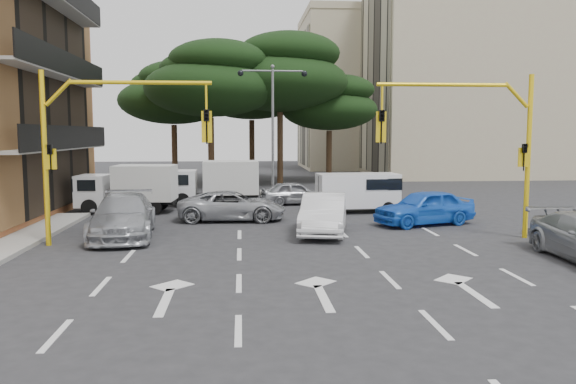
# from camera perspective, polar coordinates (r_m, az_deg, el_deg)

# --- Properties ---
(ground) EXTENTS (120.00, 120.00, 0.00)m
(ground) POSITION_cam_1_polar(r_m,az_deg,el_deg) (18.32, 1.33, -6.23)
(ground) COLOR #28282B
(ground) RESTS_ON ground
(median_strip) EXTENTS (1.40, 6.00, 0.15)m
(median_strip) POSITION_cam_1_polar(r_m,az_deg,el_deg) (34.06, -1.54, -0.40)
(median_strip) COLOR gray
(median_strip) RESTS_ON ground
(apartment_beige_near) EXTENTS (20.20, 12.15, 18.70)m
(apartment_beige_near) POSITION_cam_1_polar(r_m,az_deg,el_deg) (54.66, 19.21, 11.44)
(apartment_beige_near) COLOR tan
(apartment_beige_near) RESTS_ON ground
(apartment_beige_far) EXTENTS (16.20, 12.15, 16.70)m
(apartment_beige_far) POSITION_cam_1_polar(r_m,az_deg,el_deg) (63.72, 8.85, 9.98)
(apartment_beige_far) COLOR tan
(apartment_beige_far) RESTS_ON ground
(pine_left_near) EXTENTS (9.15, 9.15, 10.23)m
(pine_left_near) POSITION_cam_1_polar(r_m,az_deg,el_deg) (39.98, -7.83, 11.31)
(pine_left_near) COLOR #382616
(pine_left_near) RESTS_ON ground
(pine_center) EXTENTS (9.98, 9.98, 11.16)m
(pine_center) POSITION_cam_1_polar(r_m,az_deg,el_deg) (42.09, -0.73, 12.05)
(pine_center) COLOR #382616
(pine_center) RESTS_ON ground
(pine_left_far) EXTENTS (8.32, 8.32, 9.30)m
(pine_left_far) POSITION_cam_1_polar(r_m,az_deg,el_deg) (44.14, -11.49, 9.84)
(pine_left_far) COLOR #382616
(pine_left_far) RESTS_ON ground
(pine_right) EXTENTS (7.49, 7.49, 8.37)m
(pine_right) POSITION_cam_1_polar(r_m,az_deg,el_deg) (44.36, 4.31, 9.03)
(pine_right) COLOR #382616
(pine_right) RESTS_ON ground
(pine_back) EXTENTS (9.15, 9.15, 10.23)m
(pine_back) POSITION_cam_1_polar(r_m,az_deg,el_deg) (46.91, -3.65, 10.57)
(pine_back) COLOR #382616
(pine_back) RESTS_ON ground
(signal_mast_right) EXTENTS (5.79, 0.37, 6.00)m
(signal_mast_right) POSITION_cam_1_polar(r_m,az_deg,el_deg) (21.62, 19.09, 5.69)
(signal_mast_right) COLOR yellow
(signal_mast_right) RESTS_ON ground
(signal_mast_left) EXTENTS (5.79, 0.37, 6.00)m
(signal_mast_left) POSITION_cam_1_polar(r_m,az_deg,el_deg) (20.38, -18.77, 5.70)
(signal_mast_left) COLOR yellow
(signal_mast_left) RESTS_ON ground
(street_lamp_center) EXTENTS (4.16, 0.36, 7.77)m
(street_lamp_center) POSITION_cam_1_polar(r_m,az_deg,el_deg) (33.88, -1.57, 8.63)
(street_lamp_center) COLOR slate
(street_lamp_center) RESTS_ON median_strip
(car_white_hatch) EXTENTS (2.55, 4.91, 1.54)m
(car_white_hatch) POSITION_cam_1_polar(r_m,az_deg,el_deg) (21.79, 3.65, -2.21)
(car_white_hatch) COLOR white
(car_white_hatch) RESTS_ON ground
(car_blue_compact) EXTENTS (4.72, 3.04, 1.50)m
(car_blue_compact) POSITION_cam_1_polar(r_m,az_deg,el_deg) (24.48, 13.68, -1.51)
(car_blue_compact) COLOR blue
(car_blue_compact) RESTS_ON ground
(car_silver_wagon) EXTENTS (2.78, 5.66, 1.59)m
(car_silver_wagon) POSITION_cam_1_polar(r_m,az_deg,el_deg) (21.87, -16.39, -2.36)
(car_silver_wagon) COLOR #A2A4AA
(car_silver_wagon) RESTS_ON ground
(car_silver_cross_a) EXTENTS (4.84, 2.40, 1.32)m
(car_silver_cross_a) POSITION_cam_1_polar(r_m,az_deg,el_deg) (25.07, -5.69, -1.40)
(car_silver_cross_a) COLOR #A3A5AB
(car_silver_cross_a) RESTS_ON ground
(car_silver_cross_b) EXTENTS (3.89, 2.00, 1.27)m
(car_silver_cross_b) POSITION_cam_1_polar(r_m,az_deg,el_deg) (30.54, 0.71, -0.09)
(car_silver_cross_b) COLOR #9FA1A7
(car_silver_cross_b) RESTS_ON ground
(van_white) EXTENTS (4.00, 2.01, 1.95)m
(van_white) POSITION_cam_1_polar(r_m,az_deg,el_deg) (27.70, 7.07, -0.05)
(van_white) COLOR white
(van_white) RESTS_ON ground
(box_truck_a) EXTENTS (4.85, 2.28, 2.33)m
(box_truck_a) POSITION_cam_1_polar(r_m,az_deg,el_deg) (28.47, -15.96, 0.31)
(box_truck_a) COLOR silver
(box_truck_a) RESTS_ON ground
(box_truck_b) EXTENTS (4.90, 2.14, 2.39)m
(box_truck_b) POSITION_cam_1_polar(r_m,az_deg,el_deg) (30.42, -7.47, 0.90)
(box_truck_b) COLOR silver
(box_truck_b) RESTS_ON ground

